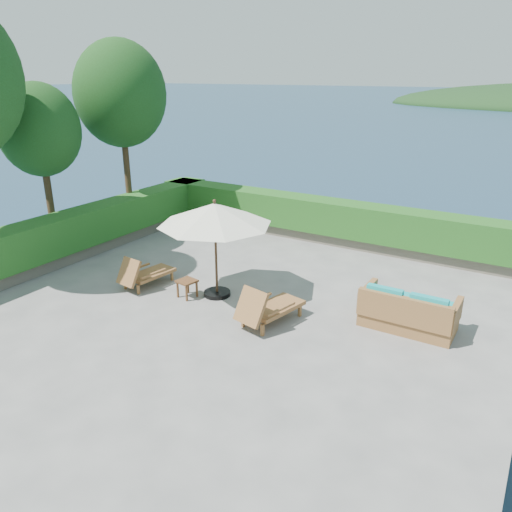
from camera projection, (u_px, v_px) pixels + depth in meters
The scene contains 14 objects.
ground at pixel (226, 310), 11.26m from camera, with size 12.00×12.00×0.00m, color gray.
foundation at pixel (228, 369), 11.80m from camera, with size 12.00×12.00×3.00m, color #504940.
ocean at pixel (229, 419), 12.30m from camera, with size 600.00×600.00×0.00m, color #152644.
planter_wall_far at pixel (327, 236), 15.69m from camera, with size 12.00×0.60×0.36m, color #6D6657.
planter_wall_left at pixel (61, 257), 13.92m from camera, with size 0.60×12.00×0.36m, color #6D6657.
hedge_far at pixel (328, 216), 15.46m from camera, with size 12.40×0.90×1.00m, color #214E16.
hedge_left at pixel (57, 235), 13.68m from camera, with size 0.90×12.40×1.00m, color #214E16.
tree_mid at pixel (40, 131), 13.54m from camera, with size 2.20×2.20×4.83m.
tree_far at pixel (120, 94), 15.21m from camera, with size 2.80×2.80×6.03m.
patio_umbrella at pixel (215, 215), 11.30m from camera, with size 2.66×2.66×2.37m.
lounge_left at pixel (144, 273), 12.38m from camera, with size 0.78×1.52×0.84m.
lounge_right at pixel (268, 307), 10.50m from camera, with size 0.99×1.71×0.93m.
side_table at pixel (187, 283), 11.77m from camera, with size 0.48×0.48×0.43m.
wicker_loveseat at pixel (408, 313), 10.31m from camera, with size 1.93×0.99×0.94m.
Camera 1 is at (5.82, -8.33, 5.05)m, focal length 35.00 mm.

